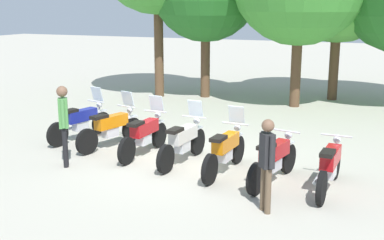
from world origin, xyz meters
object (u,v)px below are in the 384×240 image
motorcycle_5 (274,159)px  person_0 (267,159)px  motorcycle_3 (183,141)px  motorcycle_6 (330,166)px  person_1 (64,119)px  motorcycle_1 (111,127)px  motorcycle_4 (225,149)px  motorcycle_0 (81,121)px  motorcycle_2 (144,134)px

motorcycle_5 → person_0: size_ratio=1.30×
motorcycle_3 → motorcycle_6: size_ratio=1.00×
motorcycle_6 → person_0: 1.80m
motorcycle_3 → person_1: bearing=122.2°
motorcycle_1 → motorcycle_6: motorcycle_1 is taller
motorcycle_4 → motorcycle_6: motorcycle_4 is taller
motorcycle_0 → person_1: 2.30m
motorcycle_3 → motorcycle_5: 2.27m
motorcycle_3 → motorcycle_1: bearing=82.0°
motorcycle_3 → person_0: person_0 is taller
motorcycle_0 → motorcycle_5: motorcycle_0 is taller
motorcycle_0 → motorcycle_3: same height
motorcycle_2 → person_0: size_ratio=1.31×
person_1 → motorcycle_6: bearing=-27.3°
motorcycle_3 → person_1: 2.71m
motorcycle_4 → person_1: bearing=109.4°
motorcycle_2 → motorcycle_6: bearing=-96.7°
motorcycle_4 → motorcycle_6: size_ratio=1.00×
motorcycle_1 → motorcycle_2: size_ratio=0.98×
motorcycle_0 → motorcycle_4: (4.43, -1.01, 0.00)m
motorcycle_2 → person_1: bearing=141.5°
motorcycle_5 → person_1: (-4.56, -0.78, 0.59)m
motorcycle_1 → person_0: (4.65, -2.42, 0.46)m
motorcycle_1 → motorcycle_4: (3.32, -0.73, 0.00)m
person_0 → motorcycle_4: bearing=-94.5°
motorcycle_2 → motorcycle_6: size_ratio=1.00×
motorcycle_1 → motorcycle_3: bearing=-87.7°
motorcycle_5 → person_1: 4.66m
person_1 → motorcycle_5: bearing=-25.7°
motorcycle_2 → motorcycle_3: bearing=-98.6°
motorcycle_1 → motorcycle_2: same height
motorcycle_4 → motorcycle_1: bearing=80.9°
motorcycle_0 → motorcycle_6: bearing=-88.0°
motorcycle_0 → motorcycle_2: (2.21, -0.54, 0.00)m
motorcycle_1 → motorcycle_3: same height
motorcycle_1 → motorcycle_6: bearing=-85.2°
person_0 → person_1: person_1 is taller
motorcycle_0 → motorcycle_3: (3.32, -0.74, 0.00)m
motorcycle_3 → motorcycle_4: 1.14m
motorcycle_2 → motorcycle_5: bearing=-99.8°
person_0 → motorcycle_3: bearing=-81.4°
motorcycle_0 → person_1: (0.99, -2.00, 0.57)m
motorcycle_5 → person_1: size_ratio=1.19×
motorcycle_0 → motorcycle_5: size_ratio=1.00×
motorcycle_3 → motorcycle_2: bearing=83.7°
motorcycle_6 → person_0: bearing=151.7°
motorcycle_2 → motorcycle_5: 3.40m
motorcycle_0 → motorcycle_4: bearing=-90.6°
motorcycle_4 → motorcycle_0: bearing=80.5°
motorcycle_6 → motorcycle_5: bearing=93.2°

